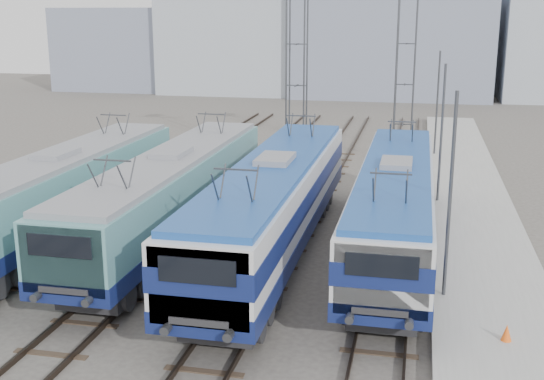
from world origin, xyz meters
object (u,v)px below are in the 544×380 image
(mast_mid, at_px, (441,137))
(catenary_tower_west, at_px, (297,58))
(locomotive_center_left, at_px, (171,191))
(locomotive_center_right, at_px, (274,200))
(catenary_tower_east, at_px, (406,58))
(locomotive_far_right, at_px, (395,201))
(safety_cone, at_px, (507,333))
(locomotive_far_left, at_px, (56,192))
(mast_front, at_px, (450,201))
(mast_rear, at_px, (437,105))

(mast_mid, bearing_deg, catenary_tower_west, 137.07)
(catenary_tower_west, bearing_deg, locomotive_center_left, -97.91)
(locomotive_center_right, height_order, catenary_tower_east, catenary_tower_east)
(locomotive_far_right, distance_m, mast_mid, 8.13)
(locomotive_center_left, distance_m, catenary_tower_west, 16.93)
(locomotive_center_right, distance_m, mast_mid, 11.14)
(catenary_tower_west, xyz_separation_m, safety_cone, (10.25, -23.00, -6.10))
(catenary_tower_east, xyz_separation_m, mast_mid, (2.10, -10.00, -3.14))
(locomotive_far_left, xyz_separation_m, mast_mid, (15.35, 9.36, 1.24))
(mast_front, bearing_deg, mast_mid, 90.00)
(catenary_tower_west, bearing_deg, mast_rear, 24.94)
(locomotive_center_left, bearing_deg, mast_front, -19.33)
(locomotive_far_left, xyz_separation_m, catenary_tower_east, (13.25, 19.36, 4.39))
(locomotive_center_left, distance_m, safety_cone, 14.33)
(locomotive_far_left, height_order, mast_mid, mast_mid)
(catenary_tower_west, height_order, mast_rear, catenary_tower_west)
(locomotive_center_left, height_order, locomotive_center_right, locomotive_center_right)
(locomotive_center_left, distance_m, mast_mid, 13.65)
(mast_rear, bearing_deg, safety_cone, -86.51)
(locomotive_center_right, height_order, catenary_tower_west, catenary_tower_west)
(locomotive_far_left, height_order, safety_cone, locomotive_far_left)
(locomotive_far_right, bearing_deg, mast_rear, 84.67)
(locomotive_far_right, bearing_deg, mast_front, -66.11)
(locomotive_far_left, xyz_separation_m, locomotive_center_left, (4.50, 1.16, 0.01))
(locomotive_far_right, xyz_separation_m, mast_rear, (1.85, 19.82, 1.23))
(safety_cone, bearing_deg, mast_front, 118.73)
(locomotive_far_left, height_order, mast_rear, mast_rear)
(catenary_tower_east, distance_m, mast_front, 22.32)
(catenary_tower_west, bearing_deg, safety_cone, -65.99)
(mast_front, height_order, safety_cone, mast_front)
(locomotive_center_right, relative_size, mast_rear, 2.69)
(locomotive_far_right, distance_m, mast_rear, 19.95)
(locomotive_center_left, xyz_separation_m, locomotive_center_right, (4.50, -0.89, 0.13))
(catenary_tower_west, distance_m, mast_mid, 12.16)
(locomotive_center_right, xyz_separation_m, mast_mid, (6.35, 9.09, 1.10))
(locomotive_center_right, height_order, safety_cone, locomotive_center_right)
(locomotive_center_right, bearing_deg, mast_mid, 55.06)
(locomotive_center_right, height_order, mast_rear, mast_rear)
(catenary_tower_west, distance_m, safety_cone, 25.91)
(catenary_tower_west, bearing_deg, locomotive_center_right, -82.50)
(locomotive_far_left, distance_m, mast_mid, 18.02)
(locomotive_far_left, distance_m, locomotive_center_right, 9.01)
(locomotive_center_left, relative_size, catenary_tower_west, 1.52)
(locomotive_center_left, relative_size, locomotive_far_right, 1.02)
(catenary_tower_west, relative_size, safety_cone, 24.61)
(mast_mid, bearing_deg, mast_front, -90.00)
(locomotive_center_right, bearing_deg, safety_cone, -36.49)
(locomotive_center_left, xyz_separation_m, catenary_tower_east, (8.75, 18.19, 4.38))
(safety_cone, bearing_deg, locomotive_center_right, 143.51)
(locomotive_center_left, relative_size, mast_rear, 2.60)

